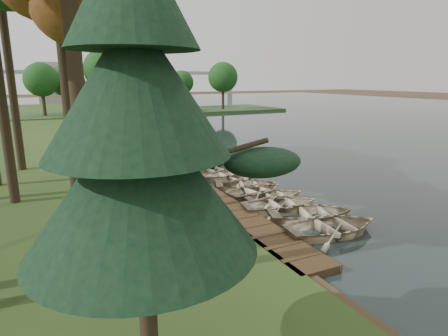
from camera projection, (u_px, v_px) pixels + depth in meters
name	position (u px, v px, depth m)	size (l,w,h in m)	color
ground	(242.00, 199.00, 19.18)	(300.00, 300.00, 0.00)	#3D2F1D
water	(369.00, 125.00, 49.43)	(130.00, 200.00, 0.05)	#1C2826
boardwalk	(214.00, 201.00, 18.46)	(1.60, 16.00, 0.30)	#3A2816
peninsula	(146.00, 112.00, 66.25)	(50.00, 14.00, 0.45)	#2A461F
far_trees	(125.00, 76.00, 63.38)	(45.60, 5.60, 8.80)	black
bridge	(106.00, 75.00, 127.68)	(95.90, 4.00, 8.60)	#A5A5A0
building_a	(142.00, 71.00, 152.25)	(10.00, 8.00, 18.00)	#A5A5A0
building_b	(48.00, 78.00, 142.42)	(8.00, 8.00, 12.00)	#A5A5A0
rowboat_0	(333.00, 225.00, 14.61)	(2.82, 3.94, 0.82)	#C2AF8C
rowboat_1	(312.00, 211.00, 16.12)	(2.71, 3.79, 0.78)	#C2AF8C
rowboat_2	(281.00, 202.00, 17.30)	(2.64, 3.69, 0.76)	#C2AF8C
rowboat_3	(274.00, 194.00, 18.66)	(2.30, 3.22, 0.67)	#C2AF8C
rowboat_4	(256.00, 189.00, 19.53)	(2.40, 3.37, 0.70)	#C2AF8C
rowboat_5	(246.00, 183.00, 20.56)	(2.47, 3.45, 0.72)	#C2AF8C
rowboat_6	(238.00, 177.00, 21.98)	(2.15, 3.01, 0.62)	#C2AF8C
rowboat_7	(226.00, 173.00, 22.94)	(2.14, 3.00, 0.62)	#C2AF8C
rowboat_8	(213.00, 168.00, 24.09)	(2.21, 3.09, 0.64)	#C2AF8C
rowboat_9	(209.00, 163.00, 25.36)	(2.67, 3.74, 0.77)	#2B796E
stored_rowboat	(143.00, 167.00, 23.16)	(2.76, 3.87, 0.80)	#C2AF8C
tree_2	(58.00, 8.00, 13.59)	(4.26, 4.26, 10.10)	black
pine_tree	(138.00, 128.00, 5.82)	(3.80, 3.80, 8.03)	black
reeds_0	(204.00, 245.00, 12.20)	(0.60, 0.60, 0.88)	#3F661E
reeds_1	(137.00, 177.00, 20.27)	(0.60, 0.60, 1.05)	#3F661E
reeds_2	(106.00, 178.00, 20.14)	(0.60, 0.60, 0.99)	#3F661E
reeds_3	(133.00, 168.00, 22.39)	(0.60, 0.60, 1.00)	#3F661E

